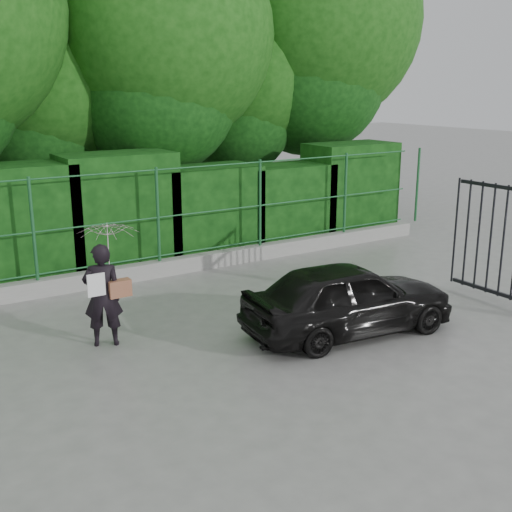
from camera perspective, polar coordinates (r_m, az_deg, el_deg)
ground at (r=8.65m, az=1.62°, el=-9.47°), size 80.00×80.00×0.00m
kerb at (r=12.34m, az=-10.22°, el=-1.37°), size 14.00×0.25×0.30m
fence at (r=12.18m, az=-9.49°, el=3.53°), size 14.13×0.06×1.80m
hedge at (r=13.08m, az=-11.61°, el=3.39°), size 14.20×1.20×2.30m
trees at (r=15.32m, az=-11.84°, el=18.61°), size 17.10×6.15×8.08m
woman at (r=9.15m, az=-13.10°, el=-0.82°), size 0.89×0.86×1.75m
car at (r=9.54m, az=8.23°, el=-3.70°), size 3.33×1.64×1.09m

